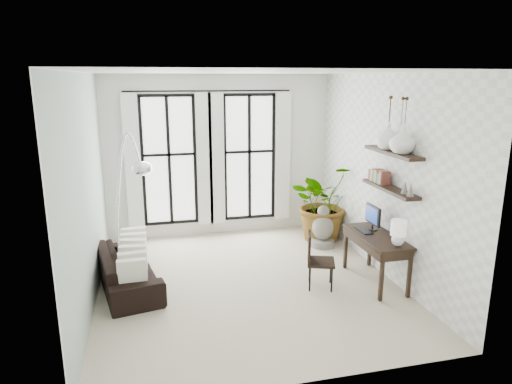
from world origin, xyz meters
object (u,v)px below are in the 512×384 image
object	(u,v)px
sofa	(127,269)
buddha	(323,229)
plant	(324,202)
desk	(378,240)
arc_lamp	(130,189)
desk_chair	(316,257)

from	to	relation	value
sofa	buddha	size ratio (longest dim) A/B	2.40
sofa	plant	size ratio (longest dim) A/B	1.26
desk	arc_lamp	xyz separation A→B (m)	(-3.63, 0.84, 0.80)
arc_lamp	buddha	distance (m)	3.73
plant	desk	bearing A→B (deg)	-88.75
plant	arc_lamp	bearing A→B (deg)	-160.49
sofa	arc_lamp	world-z (taller)	arc_lamp
sofa	plant	xyz separation A→B (m)	(3.70, 1.30, 0.48)
desk	desk_chair	distance (m)	0.99
desk_chair	buddha	size ratio (longest dim) A/B	1.07
sofa	desk_chair	world-z (taller)	desk_chair
plant	arc_lamp	size ratio (longest dim) A/B	0.65
sofa	desk_chair	distance (m)	2.88
sofa	plant	bearing A→B (deg)	-81.54
buddha	plant	bearing A→B (deg)	67.80
desk_chair	buddha	xyz separation A→B (m)	(0.75, 1.61, -0.15)
sofa	desk_chair	bearing A→B (deg)	-114.92
plant	desk	size ratio (longest dim) A/B	1.17
desk	arc_lamp	world-z (taller)	arc_lamp
plant	desk_chair	size ratio (longest dim) A/B	1.79
sofa	desk	size ratio (longest dim) A/B	1.47
arc_lamp	desk_chair	bearing A→B (deg)	-15.22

